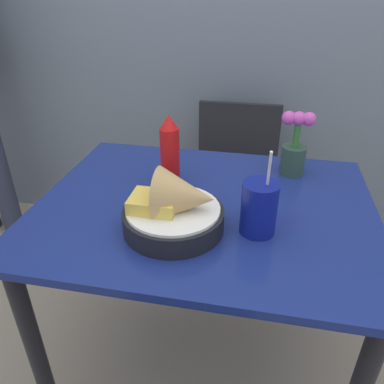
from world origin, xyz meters
The scene contains 7 objects.
ground_plane centered at (0.00, 0.00, 0.00)m, with size 12.00×12.00×0.00m, color gray.
dining_table centered at (0.00, 0.00, 0.64)m, with size 1.00×0.78×0.76m.
chair_far_window centered at (0.03, 0.74, 0.49)m, with size 0.40×0.40×0.82m.
food_basket centered at (-0.05, -0.14, 0.82)m, with size 0.27×0.27×0.18m.
ketchup_bottle centered at (-0.13, 0.11, 0.87)m, with size 0.06×0.06×0.23m.
drink_cup centered at (0.16, -0.11, 0.82)m, with size 0.09×0.09×0.25m.
flower_vase centered at (0.26, 0.26, 0.85)m, with size 0.11×0.08×0.22m.
Camera 1 is at (0.15, -0.94, 1.34)m, focal length 35.00 mm.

